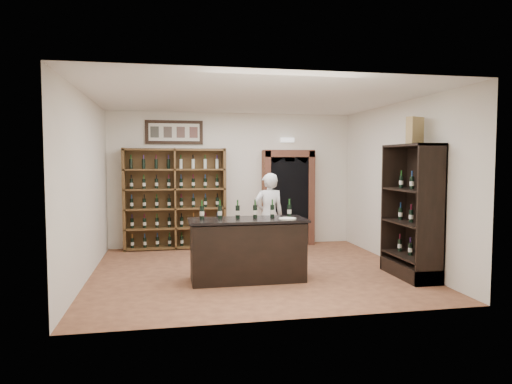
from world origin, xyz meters
TOP-DOWN VIEW (x-y plane):
  - floor at (0.00, 0.00)m, footprint 5.50×5.50m
  - ceiling at (0.00, 0.00)m, footprint 5.50×5.50m
  - wall_back at (0.00, 2.50)m, footprint 5.50×0.04m
  - wall_left at (-2.75, 0.00)m, footprint 0.04×5.00m
  - wall_right at (2.75, 0.00)m, footprint 0.04×5.00m
  - wine_shelf at (-1.30, 2.33)m, footprint 2.20×0.38m
  - framed_picture at (-1.30, 2.47)m, footprint 1.25×0.04m
  - arched_doorway at (1.25, 2.33)m, footprint 1.17×0.35m
  - emergency_light at (1.25, 2.42)m, footprint 0.30×0.10m
  - tasting_counter at (-0.20, -0.60)m, footprint 1.88×0.78m
  - counter_bottle_0 at (-0.92, -0.50)m, footprint 0.07×0.07m
  - counter_bottle_1 at (-0.63, -0.50)m, footprint 0.07×0.07m
  - counter_bottle_2 at (-0.34, -0.50)m, footprint 0.07×0.07m
  - counter_bottle_3 at (-0.06, -0.50)m, footprint 0.07×0.07m
  - counter_bottle_4 at (0.23, -0.50)m, footprint 0.07×0.07m
  - counter_bottle_5 at (0.52, -0.50)m, footprint 0.07×0.07m
  - side_cabinet at (2.52, -0.90)m, footprint 0.48×1.20m
  - shopkeeper at (0.52, 1.06)m, footprint 0.64×0.45m
  - plate at (0.41, -0.79)m, footprint 0.27×0.27m
  - wine_crate at (2.51, -0.92)m, footprint 0.34×0.24m

SIDE VIEW (x-z plane):
  - floor at x=0.00m, z-range 0.00..0.00m
  - tasting_counter at x=-0.20m, z-range -0.01..0.99m
  - side_cabinet at x=2.52m, z-range -0.35..1.85m
  - shopkeeper at x=0.52m, z-range 0.00..1.68m
  - plate at x=0.41m, z-range 1.00..1.02m
  - wine_shelf at x=-1.30m, z-range 0.00..2.20m
  - counter_bottle_0 at x=-0.92m, z-range 0.96..1.26m
  - counter_bottle_1 at x=-0.63m, z-range 0.96..1.26m
  - counter_bottle_2 at x=-0.34m, z-range 0.96..1.26m
  - counter_bottle_3 at x=-0.06m, z-range 0.96..1.26m
  - counter_bottle_4 at x=0.23m, z-range 0.96..1.26m
  - counter_bottle_5 at x=0.52m, z-range 0.96..1.26m
  - arched_doorway at x=1.25m, z-range 0.05..2.22m
  - wall_back at x=0.00m, z-range 0.00..3.00m
  - wall_left at x=-2.75m, z-range 0.00..3.00m
  - wall_right at x=2.75m, z-range 0.00..3.00m
  - emergency_light at x=1.25m, z-range 2.35..2.45m
  - wine_crate at x=2.51m, z-range 2.20..2.64m
  - framed_picture at x=-1.30m, z-range 2.29..2.81m
  - ceiling at x=0.00m, z-range 3.00..3.00m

